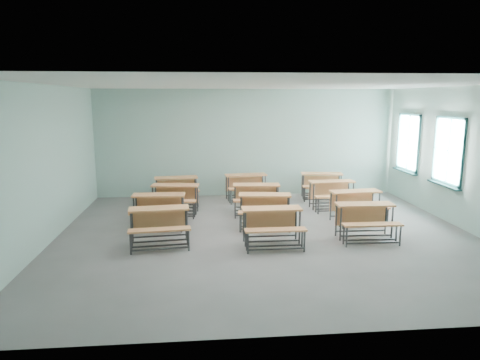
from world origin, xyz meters
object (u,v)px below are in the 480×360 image
object	(u,v)px
desk_unit_r0c0	(159,221)
desk_unit_r1c2	(357,202)
desk_unit_r1c1	(265,205)
desk_unit_r2c0	(175,195)
desk_unit_r1c0	(158,206)
desk_unit_r3c1	(247,183)
desk_unit_r0c1	(272,221)
desk_unit_r0c2	(366,216)
desk_unit_r2c1	(257,194)
desk_unit_r2c2	(333,191)
desk_unit_r3c2	(322,182)
desk_unit_r3c0	(176,186)

from	to	relation	value
desk_unit_r0c0	desk_unit_r1c2	world-z (taller)	same
desk_unit_r1c1	desk_unit_r2c0	distance (m)	2.50
desk_unit_r1c0	desk_unit_r3c1	xyz separation A→B (m)	(2.30, 2.45, 0.00)
desk_unit_r1c2	desk_unit_r3c1	world-z (taller)	same
desk_unit_r0c1	desk_unit_r1c0	bearing A→B (deg)	147.96
desk_unit_r0c2	desk_unit_r1c1	bearing A→B (deg)	152.09
desk_unit_r0c2	desk_unit_r2c0	xyz separation A→B (m)	(-4.10, 2.39, 0.00)
desk_unit_r2c0	desk_unit_r2c1	xyz separation A→B (m)	(2.09, -0.14, 0.00)
desk_unit_r0c1	desk_unit_r2c2	xyz separation A→B (m)	(2.09, 2.70, 0.00)
desk_unit_r0c1	desk_unit_r3c2	size ratio (longest dim) A/B	0.93
desk_unit_r0c2	desk_unit_r1c2	distance (m)	1.29
desk_unit_r2c2	desk_unit_r3c2	xyz separation A→B (m)	(0.05, 1.22, 0.00)
desk_unit_r2c0	desk_unit_r2c1	bearing A→B (deg)	3.99
desk_unit_r0c0	desk_unit_r0c2	bearing A→B (deg)	-6.10
desk_unit_r0c0	desk_unit_r3c2	size ratio (longest dim) A/B	0.98
desk_unit_r3c0	desk_unit_r1c2	bearing A→B (deg)	-33.63
desk_unit_r0c0	desk_unit_r3c1	world-z (taller)	same
desk_unit_r1c2	desk_unit_r3c1	bearing A→B (deg)	127.74
desk_unit_r0c1	desk_unit_r3c0	xyz separation A→B (m)	(-2.11, 3.67, 0.00)
desk_unit_r0c2	desk_unit_r1c0	bearing A→B (deg)	164.72
desk_unit_r0c2	desk_unit_r2c0	distance (m)	4.75
desk_unit_r1c1	desk_unit_r2c0	xyz separation A→B (m)	(-2.13, 1.30, 0.00)
desk_unit_r1c1	desk_unit_r3c0	world-z (taller)	same
desk_unit_r2c1	desk_unit_r3c0	bearing A→B (deg)	153.61
desk_unit_r3c2	desk_unit_r1c1	bearing A→B (deg)	-120.71
desk_unit_r0c1	desk_unit_r3c0	size ratio (longest dim) A/B	0.94
desk_unit_r3c0	desk_unit_r0c0	bearing A→B (deg)	-99.25
desk_unit_r1c1	desk_unit_r3c0	bearing A→B (deg)	139.34
desk_unit_r0c1	desk_unit_r2c0	bearing A→B (deg)	128.80
desk_unit_r0c2	desk_unit_r1c0	xyz separation A→B (m)	(-4.41, 1.30, 0.00)
desk_unit_r3c2	desk_unit_r0c0	bearing A→B (deg)	-132.21
desk_unit_r1c2	desk_unit_r3c2	world-z (taller)	same
desk_unit_r0c2	desk_unit_r2c0	bearing A→B (deg)	150.93
desk_unit_r2c2	desk_unit_r3c1	world-z (taller)	same
desk_unit_r0c0	desk_unit_r2c0	size ratio (longest dim) A/B	0.98
desk_unit_r0c2	desk_unit_r1c0	world-z (taller)	same
desk_unit_r0c1	desk_unit_r2c1	size ratio (longest dim) A/B	0.96
desk_unit_r0c0	desk_unit_r0c2	size ratio (longest dim) A/B	1.05
desk_unit_r1c2	desk_unit_r3c0	bearing A→B (deg)	147.12
desk_unit_r2c1	desk_unit_r3c2	bearing A→B (deg)	38.98
desk_unit_r1c0	desk_unit_r2c2	world-z (taller)	same
desk_unit_r0c0	desk_unit_r2c2	world-z (taller)	same
desk_unit_r2c1	desk_unit_r2c2	bearing A→B (deg)	11.44
desk_unit_r2c1	desk_unit_r3c2	xyz separation A→B (m)	(2.14, 1.49, 0.00)
desk_unit_r0c2	desk_unit_r2c1	bearing A→B (deg)	132.95
desk_unit_r1c0	desk_unit_r2c2	xyz separation A→B (m)	(4.48, 1.22, 0.00)
desk_unit_r1c1	desk_unit_r0c0	bearing A→B (deg)	-147.81
desk_unit_r3c0	desk_unit_r2c0	bearing A→B (deg)	-96.15
desk_unit_r1c2	desk_unit_r3c1	distance (m)	3.45
desk_unit_r0c2	desk_unit_r3c0	size ratio (longest dim) A/B	0.95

